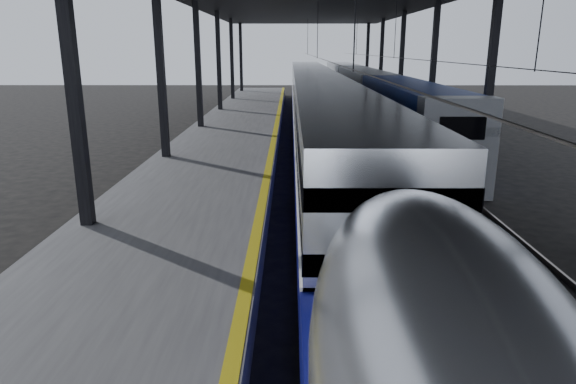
{
  "coord_description": "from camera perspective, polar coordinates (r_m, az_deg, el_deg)",
  "views": [
    {
      "loc": [
        0.27,
        -9.53,
        6.07
      ],
      "look_at": [
        0.2,
        4.97,
        2.0
      ],
      "focal_mm": 32.0,
      "sensor_mm": 36.0,
      "label": 1
    }
  ],
  "objects": [
    {
      "name": "yellow_strip",
      "position": [
        29.98,
        -1.58,
        5.94
      ],
      "size": [
        0.3,
        80.0,
        0.01
      ],
      "primitive_type": "cube",
      "color": "gold",
      "rests_on": "platform"
    },
    {
      "name": "second_train",
      "position": [
        47.99,
        8.5,
        10.8
      ],
      "size": [
        3.06,
        56.05,
        4.21
      ],
      "color": "navy",
      "rests_on": "ground"
    },
    {
      "name": "ground",
      "position": [
        11.31,
        -1.18,
        -16.81
      ],
      "size": [
        160.0,
        160.0,
        0.0
      ],
      "primitive_type": "plane",
      "color": "black",
      "rests_on": "ground"
    },
    {
      "name": "rails",
      "position": [
        30.43,
        8.3,
        4.16
      ],
      "size": [
        6.52,
        80.0,
        0.16
      ],
      "color": "slate",
      "rests_on": "ground"
    },
    {
      "name": "platform",
      "position": [
        30.29,
        -6.89,
        4.96
      ],
      "size": [
        6.0,
        80.0,
        1.0
      ],
      "primitive_type": "cube",
      "color": "#4C4C4F",
      "rests_on": "ground"
    },
    {
      "name": "tgv_train",
      "position": [
        33.06,
        3.33,
        8.74
      ],
      "size": [
        3.13,
        65.2,
        4.48
      ],
      "color": "silver",
      "rests_on": "ground"
    }
  ]
}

